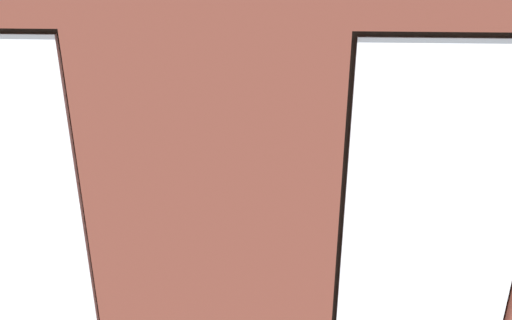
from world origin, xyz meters
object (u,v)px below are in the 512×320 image
potted_plant_foreground_right (124,119)px  potted_plant_between_couches (335,272)px  candle_jar (286,178)px  potted_plant_by_left_couch (381,154)px  coffee_table (276,181)px  potted_plant_near_tv (40,211)px  couch_left (436,204)px  tv_flatscreen (28,160)px  media_console (37,210)px  remote_black (239,180)px  potted_plant_corner_near_left (408,119)px  cup_ceramic (261,171)px  remote_silver (310,174)px  table_plant_small (277,168)px

potted_plant_foreground_right → potted_plant_between_couches: size_ratio=0.67×
candle_jar → potted_plant_by_left_couch: size_ratio=0.20×
coffee_table → potted_plant_near_tv: potted_plant_near_tv is taller
couch_left → potted_plant_near_tv: bearing=-69.8°
tv_flatscreen → media_console: bearing=90.0°
candle_jar → remote_black: bearing=0.0°
media_console → potted_plant_corner_near_left: potted_plant_corner_near_left is taller
media_console → cup_ceramic: bearing=-163.2°
remote_silver → remote_black: size_ratio=1.00×
coffee_table → remote_black: size_ratio=9.12×
coffee_table → remote_black: bearing=14.1°
potted_plant_near_tv → potted_plant_by_left_couch: bearing=-146.1°
candle_jar → potted_plant_near_tv: potted_plant_near_tv is taller
remote_black → tv_flatscreen: tv_flatscreen is taller
candle_jar → media_console: bearing=11.1°
potted_plant_corner_near_left → media_console: bearing=27.8°
potted_plant_foreground_right → potted_plant_between_couches: (-2.97, 4.45, 0.28)m
tv_flatscreen → potted_plant_near_tv: 1.08m
remote_black → media_console: 2.41m
cup_ceramic → potted_plant_foreground_right: potted_plant_foreground_right is taller
media_console → table_plant_small: bearing=-166.2°
media_console → remote_silver: bearing=-165.7°
couch_left → potted_plant_between_couches: potted_plant_between_couches is taller
tv_flatscreen → potted_plant_foreground_right: bearing=-96.9°
cup_ceramic → potted_plant_near_tv: potted_plant_near_tv is taller
cup_ceramic → table_plant_small: bearing=153.3°
media_console → potted_plant_foreground_right: bearing=-96.9°
remote_silver → potted_plant_between_couches: (-0.05, 2.80, 0.44)m
remote_black → potted_plant_between_couches: bearing=-42.5°
remote_silver → tv_flatscreen: (3.22, 0.82, 0.44)m
table_plant_small → potted_plant_near_tv: size_ratio=0.18×
remote_black → potted_plant_by_left_couch: bearing=54.8°
remote_black → potted_plant_corner_near_left: 3.17m
coffee_table → potted_plant_by_left_couch: 1.71m
couch_left → potted_plant_between_couches: size_ratio=1.41×
potted_plant_foreground_right → coffee_table: bearing=144.3°
cup_ceramic → media_console: cup_ceramic is taller
coffee_table → candle_jar: 0.20m
tv_flatscreen → potted_plant_corner_near_left: size_ratio=0.98×
couch_left → potted_plant_by_left_couch: couch_left is taller
remote_black → tv_flatscreen: size_ratio=0.14×
remote_black → potted_plant_between_couches: potted_plant_between_couches is taller
table_plant_small → remote_black: 0.49m
candle_jar → media_console: candle_jar is taller
tv_flatscreen → potted_plant_foreground_right: tv_flatscreen is taller
media_console → potted_plant_near_tv: 1.17m
potted_plant_corner_near_left → potted_plant_near_tv: bearing=39.0°
tv_flatscreen → potted_plant_by_left_couch: 4.56m
cup_ceramic → potted_plant_corner_near_left: potted_plant_corner_near_left is taller
couch_left → table_plant_small: couch_left is taller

